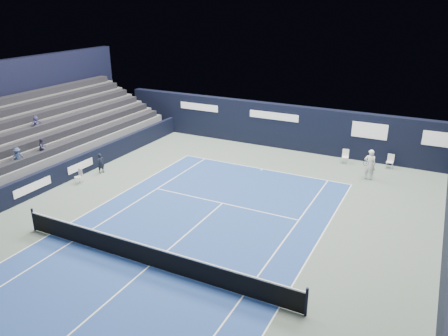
{
  "coord_description": "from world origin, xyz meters",
  "views": [
    {
      "loc": [
        9.33,
        -11.8,
        9.93
      ],
      "look_at": [
        -0.72,
        7.98,
        1.3
      ],
      "focal_mm": 35.0,
      "sensor_mm": 36.0,
      "label": 1
    }
  ],
  "objects_px": {
    "line_judge_chair": "(79,175)",
    "tennis_net": "(149,255)",
    "folding_chair_back_a": "(345,155)",
    "folding_chair_back_b": "(390,160)",
    "tennis_player": "(370,164)"
  },
  "relations": [
    {
      "from": "folding_chair_back_a",
      "to": "folding_chair_back_b",
      "type": "xyz_separation_m",
      "value": [
        2.7,
        0.36,
        -0.01
      ]
    },
    {
      "from": "folding_chair_back_a",
      "to": "tennis_player",
      "type": "distance_m",
      "value": 2.79
    },
    {
      "from": "line_judge_chair",
      "to": "tennis_player",
      "type": "bearing_deg",
      "value": 40.69
    },
    {
      "from": "folding_chair_back_a",
      "to": "line_judge_chair",
      "type": "distance_m",
      "value": 16.45
    },
    {
      "from": "folding_chair_back_b",
      "to": "line_judge_chair",
      "type": "bearing_deg",
      "value": -142.82
    },
    {
      "from": "tennis_net",
      "to": "tennis_player",
      "type": "distance_m",
      "value": 14.59
    },
    {
      "from": "folding_chair_back_a",
      "to": "folding_chair_back_b",
      "type": "relative_size",
      "value": 1.01
    },
    {
      "from": "folding_chair_back_b",
      "to": "tennis_net",
      "type": "distance_m",
      "value": 17.16
    },
    {
      "from": "folding_chair_back_a",
      "to": "line_judge_chair",
      "type": "height_order",
      "value": "folding_chair_back_a"
    },
    {
      "from": "folding_chair_back_b",
      "to": "tennis_net",
      "type": "height_order",
      "value": "tennis_net"
    },
    {
      "from": "folding_chair_back_a",
      "to": "tennis_player",
      "type": "xyz_separation_m",
      "value": [
        1.82,
        -2.08,
        0.39
      ]
    },
    {
      "from": "folding_chair_back_a",
      "to": "line_judge_chair",
      "type": "bearing_deg",
      "value": -151.76
    },
    {
      "from": "line_judge_chair",
      "to": "tennis_net",
      "type": "height_order",
      "value": "tennis_net"
    },
    {
      "from": "folding_chair_back_a",
      "to": "tennis_net",
      "type": "xyz_separation_m",
      "value": [
        -4.33,
        -15.3,
        -0.01
      ]
    },
    {
      "from": "folding_chair_back_a",
      "to": "line_judge_chair",
      "type": "relative_size",
      "value": 1.1
    }
  ]
}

